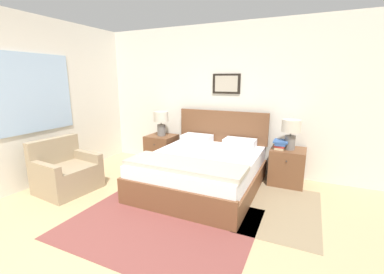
% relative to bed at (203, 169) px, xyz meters
% --- Properties ---
extents(ground_plane, '(16.00, 16.00, 0.00)m').
position_rel_bed_xyz_m(ground_plane, '(-0.20, -2.10, -0.29)').
color(ground_plane, tan).
extents(wall_back, '(6.84, 0.09, 2.60)m').
position_rel_bed_xyz_m(wall_back, '(-0.20, 1.03, 1.01)').
color(wall_back, silver).
rests_on(wall_back, ground_plane).
extents(wall_left, '(0.08, 5.50, 2.60)m').
position_rel_bed_xyz_m(wall_left, '(-2.45, -0.57, 1.01)').
color(wall_left, silver).
rests_on(wall_left, ground_plane).
extents(area_rug_main, '(2.11, 1.65, 0.01)m').
position_rel_bed_xyz_m(area_rug_main, '(-0.03, -1.17, -0.29)').
color(area_rug_main, brown).
rests_on(area_rug_main, ground_plane).
extents(area_rug_bedside, '(0.93, 1.54, 0.01)m').
position_rel_bed_xyz_m(area_rug_bedside, '(1.21, -0.23, -0.29)').
color(area_rug_bedside, '#897556').
rests_on(area_rug_bedside, ground_plane).
extents(bed, '(1.64, 1.93, 1.10)m').
position_rel_bed_xyz_m(bed, '(0.00, 0.00, 0.00)').
color(bed, brown).
rests_on(bed, ground_plane).
extents(armchair, '(0.76, 0.84, 0.78)m').
position_rel_bed_xyz_m(armchair, '(-1.83, -0.97, -0.02)').
color(armchair, '#998466').
rests_on(armchair, ground_plane).
extents(nightstand_near_window, '(0.52, 0.52, 0.58)m').
position_rel_bed_xyz_m(nightstand_near_window, '(-1.17, 0.70, -0.00)').
color(nightstand_near_window, brown).
rests_on(nightstand_near_window, ground_plane).
extents(nightstand_by_door, '(0.52, 0.52, 0.58)m').
position_rel_bed_xyz_m(nightstand_by_door, '(1.17, 0.70, -0.00)').
color(nightstand_by_door, brown).
rests_on(nightstand_by_door, ground_plane).
extents(table_lamp_near_window, '(0.28, 0.28, 0.47)m').
position_rel_bed_xyz_m(table_lamp_near_window, '(-1.16, 0.69, 0.59)').
color(table_lamp_near_window, slate).
rests_on(table_lamp_near_window, nightstand_near_window).
extents(table_lamp_by_door, '(0.28, 0.28, 0.47)m').
position_rel_bed_xyz_m(table_lamp_by_door, '(1.18, 0.69, 0.59)').
color(table_lamp_by_door, slate).
rests_on(table_lamp_by_door, nightstand_by_door).
extents(book_thick_bottom, '(0.18, 0.24, 0.04)m').
position_rel_bed_xyz_m(book_thick_bottom, '(1.05, 0.65, 0.30)').
color(book_thick_bottom, beige).
rests_on(book_thick_bottom, nightstand_by_door).
extents(book_hardcover_middle, '(0.18, 0.24, 0.03)m').
position_rel_bed_xyz_m(book_hardcover_middle, '(1.05, 0.65, 0.34)').
color(book_hardcover_middle, '#B7332D').
rests_on(book_hardcover_middle, book_thick_bottom).
extents(book_novel_upper, '(0.16, 0.24, 0.04)m').
position_rel_bed_xyz_m(book_novel_upper, '(1.05, 0.65, 0.37)').
color(book_novel_upper, '#335693').
rests_on(book_novel_upper, book_hardcover_middle).
extents(book_slim_near_top, '(0.22, 0.25, 0.03)m').
position_rel_bed_xyz_m(book_slim_near_top, '(1.05, 0.65, 0.41)').
color(book_slim_near_top, '#335693').
rests_on(book_slim_near_top, book_novel_upper).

